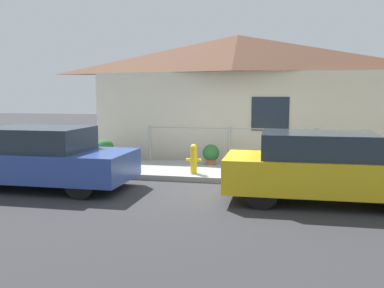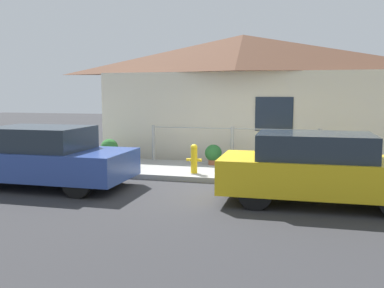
% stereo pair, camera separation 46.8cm
% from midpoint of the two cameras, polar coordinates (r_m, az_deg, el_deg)
% --- Properties ---
extents(ground_plane, '(60.00, 60.00, 0.00)m').
position_cam_midpoint_polar(ground_plane, '(10.27, 2.04, -5.29)').
color(ground_plane, '#2D2D30').
extents(sidewalk, '(24.00, 2.38, 0.13)m').
position_cam_midpoint_polar(sidewalk, '(11.41, 3.13, -3.73)').
color(sidewalk, gray).
rests_on(sidewalk, ground_plane).
extents(house, '(9.28, 2.23, 3.99)m').
position_cam_midpoint_polar(house, '(13.96, 5.09, 11.01)').
color(house, beige).
rests_on(house, ground_plane).
extents(fence, '(4.90, 0.10, 1.06)m').
position_cam_midpoint_polar(fence, '(12.32, 3.94, 0.13)').
color(fence, '#999993').
rests_on(fence, sidewalk).
extents(car_left, '(3.87, 1.82, 1.39)m').
position_cam_midpoint_polar(car_left, '(10.30, -20.25, -1.74)').
color(car_left, '#2D4793').
rests_on(car_left, ground_plane).
extents(car_right, '(3.96, 1.70, 1.39)m').
position_cam_midpoint_polar(car_right, '(8.70, 15.71, -3.07)').
color(car_right, gold).
rests_on(car_right, ground_plane).
extents(fire_hydrant, '(0.39, 0.17, 0.74)m').
position_cam_midpoint_polar(fire_hydrant, '(10.79, -1.01, -1.88)').
color(fire_hydrant, yellow).
rests_on(fire_hydrant, sidewalk).
extents(potted_plant_near_hydrant, '(0.48, 0.48, 0.57)m').
position_cam_midpoint_polar(potted_plant_near_hydrant, '(12.11, 1.43, -1.31)').
color(potted_plant_near_hydrant, '#9E5638').
rests_on(potted_plant_near_hydrant, sidewalk).
extents(potted_plant_by_fence, '(0.53, 0.53, 0.64)m').
position_cam_midpoint_polar(potted_plant_by_fence, '(13.17, -12.50, -0.66)').
color(potted_plant_by_fence, slate).
rests_on(potted_plant_by_fence, sidewalk).
extents(potted_plant_corner, '(0.32, 0.32, 0.43)m').
position_cam_midpoint_polar(potted_plant_corner, '(12.01, 15.52, -2.09)').
color(potted_plant_corner, brown).
rests_on(potted_plant_corner, sidewalk).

